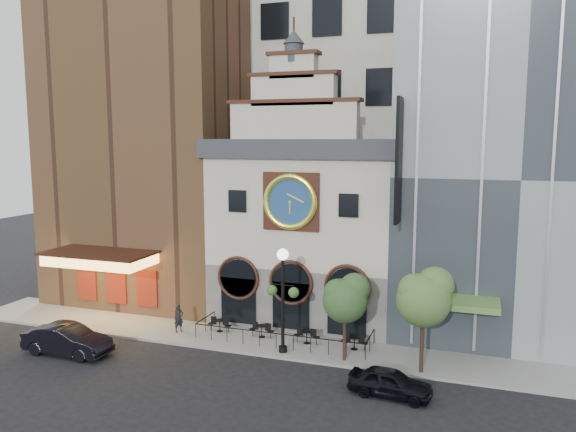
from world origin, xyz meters
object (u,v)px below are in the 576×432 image
(bistro_2, at_px, (307,336))
(bistro_3, at_px, (354,342))
(bistro_0, at_px, (220,324))
(tree_right, at_px, (425,296))
(lamppost, at_px, (283,289))
(car_right, at_px, (390,382))
(car_left, at_px, (67,340))
(pedestrian, at_px, (179,318))
(bistro_1, at_px, (262,330))
(tree_left, at_px, (346,297))

(bistro_2, height_order, bistro_3, same)
(bistro_0, xyz_separation_m, tree_right, (12.87, -2.19, 3.68))
(lamppost, xyz_separation_m, tree_right, (7.90, -0.25, 0.38))
(car_right, distance_m, car_left, 18.47)
(bistro_3, relative_size, lamppost, 0.26)
(tree_right, bearing_deg, pedestrian, 175.15)
(pedestrian, height_order, lamppost, lamppost)
(bistro_2, distance_m, car_left, 13.93)
(bistro_0, xyz_separation_m, car_right, (11.66, -5.27, 0.08))
(bistro_2, bearing_deg, bistro_1, 178.25)
(bistro_3, bearing_deg, bistro_0, 178.35)
(bistro_1, distance_m, bistro_3, 5.87)
(pedestrian, bearing_deg, car_left, 171.48)
(lamppost, bearing_deg, bistro_1, 139.68)
(pedestrian, height_order, tree_left, tree_left)
(bistro_2, height_order, car_right, car_right)
(tree_left, bearing_deg, pedestrian, 174.54)
(bistro_0, xyz_separation_m, car_left, (-6.79, -5.99, 0.25))
(bistro_1, distance_m, tree_right, 10.80)
(car_right, relative_size, lamppost, 0.67)
(bistro_2, distance_m, bistro_3, 2.92)
(car_left, bearing_deg, bistro_0, -48.67)
(bistro_3, bearing_deg, tree_right, -25.49)
(car_left, bearing_deg, pedestrian, -40.56)
(bistro_1, xyz_separation_m, car_right, (8.73, -5.15, 0.08))
(bistro_1, bearing_deg, car_left, -148.86)
(bistro_1, distance_m, lamppost, 4.29)
(bistro_1, bearing_deg, car_right, -30.52)
(car_right, bearing_deg, bistro_3, 35.24)
(bistro_0, distance_m, bistro_1, 2.93)
(pedestrian, distance_m, tree_right, 15.71)
(bistro_2, bearing_deg, tree_left, -32.19)
(bistro_1, distance_m, car_left, 11.37)
(bistro_0, xyz_separation_m, pedestrian, (-2.44, -0.89, 0.43))
(car_right, relative_size, tree_left, 0.82)
(lamppost, bearing_deg, tree_right, -0.22)
(bistro_1, distance_m, bistro_2, 2.95)
(bistro_3, xyz_separation_m, tree_left, (-0.15, -1.70, 3.15))
(bistro_3, height_order, lamppost, lamppost)
(bistro_2, relative_size, tree_right, 0.28)
(car_left, distance_m, tree_left, 16.23)
(pedestrian, relative_size, tree_right, 0.32)
(bistro_0, xyz_separation_m, lamppost, (4.97, -1.95, 3.29))
(bistro_0, xyz_separation_m, bistro_3, (8.80, -0.25, 0.00))
(bistro_0, bearing_deg, bistro_1, -2.30)
(bistro_1, xyz_separation_m, bistro_3, (5.87, -0.14, 0.00))
(bistro_2, xyz_separation_m, car_right, (5.78, -5.06, 0.08))
(bistro_3, relative_size, tree_left, 0.32)
(bistro_0, height_order, tree_right, tree_right)
(pedestrian, height_order, tree_right, tree_right)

